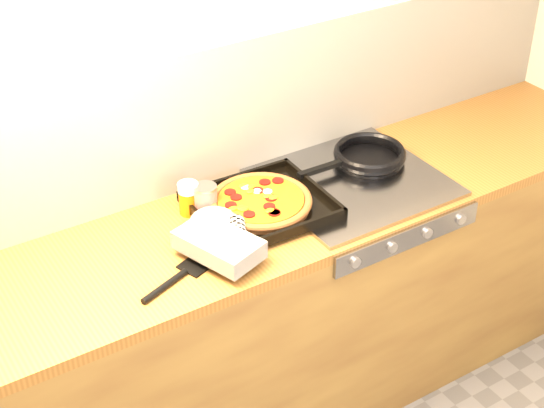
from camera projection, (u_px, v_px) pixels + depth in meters
room_shell at (198, 121)px, 2.80m from camera, size 3.20×3.20×3.20m
counter_run at (246, 326)px, 2.98m from camera, size 3.20×0.62×0.90m
stovetop at (353, 183)px, 2.93m from camera, size 0.60×0.56×0.02m
pizza_on_tray at (248, 213)px, 2.70m from camera, size 0.58×0.50×0.07m
frying_pan at (368, 156)px, 3.02m from camera, size 0.44×0.27×0.04m
tomato_can at (206, 201)px, 2.74m from camera, size 0.09×0.09×0.11m
juice_glass at (189, 198)px, 2.75m from camera, size 0.08×0.08×0.11m
wooden_spoon at (230, 183)px, 2.92m from camera, size 0.30×0.04×0.02m
black_spatula at (178, 277)px, 2.48m from camera, size 0.28×0.15×0.02m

